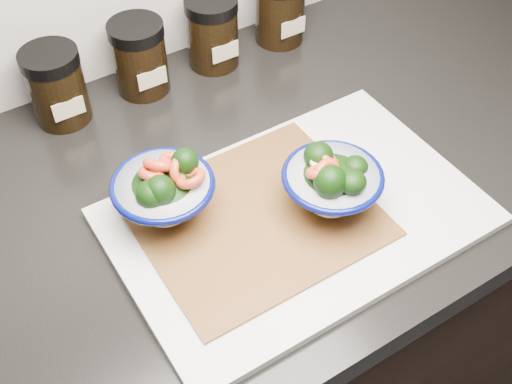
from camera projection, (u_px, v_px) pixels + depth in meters
cabinet at (257, 342)px, 1.22m from camera, size 3.43×0.58×0.86m
countertop at (257, 178)px, 0.89m from camera, size 3.50×0.60×0.04m
cutting_board at (296, 216)px, 0.80m from camera, size 0.45×0.30×0.01m
bamboo_mat at (256, 217)px, 0.79m from camera, size 0.28×0.24×0.00m
bowl_left at (165, 192)px, 0.76m from camera, size 0.13×0.13×0.10m
bowl_right at (332, 184)px, 0.77m from camera, size 0.12×0.12×0.10m
spice_jar_a at (57, 86)px, 0.90m from camera, size 0.08×0.08×0.11m
spice_jar_b at (140, 57)px, 0.95m from camera, size 0.08×0.08×0.11m
spice_jar_c at (212, 32)px, 0.99m from camera, size 0.08×0.08×0.11m
spice_jar_d at (280, 9)px, 1.04m from camera, size 0.08×0.08×0.11m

